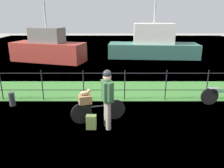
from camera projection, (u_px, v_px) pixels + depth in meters
ground_plane at (128, 129)px, 6.21m from camera, size 60.00×60.00×0.00m
grass_strip at (122, 90)px, 9.25m from camera, size 27.00×2.40×0.03m
harbor_water at (117, 54)px, 17.43m from camera, size 30.00×30.00×0.00m
iron_fence at (124, 83)px, 8.03m from camera, size 18.04×0.04×1.15m
bicycle_main at (97, 111)px, 6.54m from camera, size 1.59×0.49×0.63m
wooden_crate at (84, 99)px, 6.31m from camera, size 0.42×0.38×0.24m
terrier_dog at (85, 93)px, 6.26m from camera, size 0.32×0.21×0.18m
cyclist_person at (106, 94)px, 5.97m from camera, size 0.36×0.52×1.68m
backpack_on_paving at (90, 122)px, 6.16m from camera, size 0.29×0.19×0.40m
mooring_bollard at (11, 99)px, 7.67m from camera, size 0.20×0.20×0.49m
bicycle_parked at (223, 96)px, 7.77m from camera, size 1.66×0.16×0.62m
moored_boat_near at (152, 45)px, 15.94m from camera, size 6.46×2.47×4.00m
moored_boat_mid at (47, 49)px, 14.59m from camera, size 5.13×2.96×3.79m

